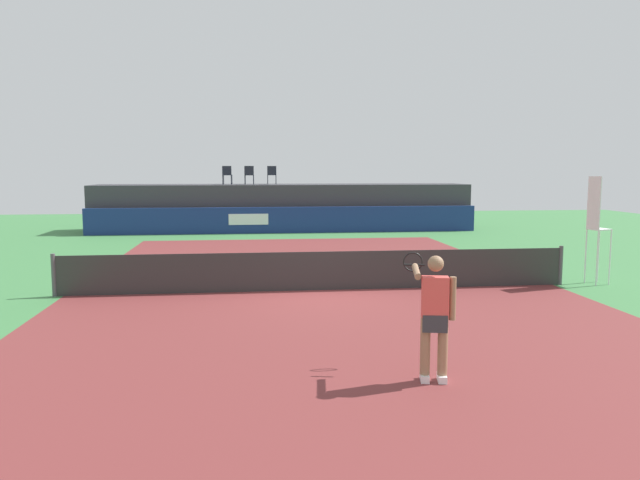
# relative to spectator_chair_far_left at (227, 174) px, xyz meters

# --- Properties ---
(ground_plane) EXTENTS (48.00, 48.00, 0.00)m
(ground_plane) POSITION_rel_spectator_chair_far_left_xyz_m (2.69, -12.35, -2.69)
(ground_plane) COLOR #3D7A42
(court_inner) EXTENTS (12.00, 22.00, 0.00)m
(court_inner) POSITION_rel_spectator_chair_far_left_xyz_m (2.69, -15.35, -2.69)
(court_inner) COLOR maroon
(court_inner) RESTS_ON ground
(sponsor_wall) EXTENTS (18.00, 0.22, 1.20)m
(sponsor_wall) POSITION_rel_spectator_chair_far_left_xyz_m (2.69, -1.85, -2.09)
(sponsor_wall) COLOR navy
(sponsor_wall) RESTS_ON ground
(spectator_platform) EXTENTS (18.00, 2.80, 2.20)m
(spectator_platform) POSITION_rel_spectator_chair_far_left_xyz_m (2.69, -0.05, -1.59)
(spectator_platform) COLOR #38383D
(spectator_platform) RESTS_ON ground
(spectator_chair_far_left) EXTENTS (0.47, 0.47, 0.89)m
(spectator_chair_far_left) POSITION_rel_spectator_chair_far_left_xyz_m (0.00, 0.00, 0.00)
(spectator_chair_far_left) COLOR #1E232D
(spectator_chair_far_left) RESTS_ON spectator_platform
(spectator_chair_left) EXTENTS (0.46, 0.46, 0.89)m
(spectator_chair_left) POSITION_rel_spectator_chair_far_left_xyz_m (1.06, -0.41, 0.00)
(spectator_chair_left) COLOR #1E232D
(spectator_chair_left) RESTS_ON spectator_platform
(spectator_chair_center) EXTENTS (0.45, 0.45, 0.89)m
(spectator_chair_center) POSITION_rel_spectator_chair_far_left_xyz_m (2.16, 0.13, 0.00)
(spectator_chair_center) COLOR #1E232D
(spectator_chair_center) RESTS_ON spectator_platform
(umpire_chair) EXTENTS (0.52, 0.52, 2.76)m
(umpire_chair) POSITION_rel_spectator_chair_far_left_xyz_m (9.78, -15.37, -1.11)
(umpire_chair) COLOR white
(umpire_chair) RESTS_ON ground
(tennis_net) EXTENTS (12.40, 0.02, 0.95)m
(tennis_net) POSITION_rel_spectator_chair_far_left_xyz_m (2.69, -15.35, -2.22)
(tennis_net) COLOR #2D2D2D
(tennis_net) RESTS_ON ground
(net_post_near) EXTENTS (0.10, 0.10, 1.00)m
(net_post_near) POSITION_rel_spectator_chair_far_left_xyz_m (-3.51, -15.35, -2.19)
(net_post_near) COLOR #4C4C51
(net_post_near) RESTS_ON ground
(net_post_far) EXTENTS (0.10, 0.10, 1.00)m
(net_post_far) POSITION_rel_spectator_chair_far_left_xyz_m (8.89, -15.35, -2.19)
(net_post_far) COLOR #4C4C51
(net_post_far) RESTS_ON ground
(tennis_player) EXTENTS (0.57, 1.21, 1.77)m
(tennis_player) POSITION_rel_spectator_chair_far_left_xyz_m (3.53, -21.89, -1.73)
(tennis_player) COLOR white
(tennis_player) RESTS_ON court_inner
(tennis_ball) EXTENTS (0.07, 0.07, 0.07)m
(tennis_ball) POSITION_rel_spectator_chair_far_left_xyz_m (2.00, -9.07, -2.66)
(tennis_ball) COLOR #D8EA33
(tennis_ball) RESTS_ON court_inner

